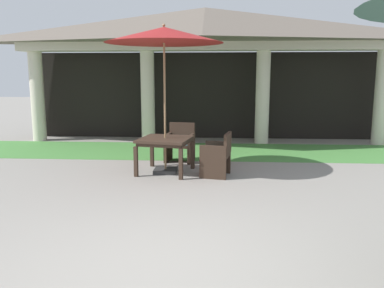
{
  "coord_description": "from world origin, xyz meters",
  "views": [
    {
      "loc": [
        0.4,
        -3.7,
        1.99
      ],
      "look_at": [
        -0.01,
        2.5,
        0.89
      ],
      "focal_mm": 37.2,
      "sensor_mm": 36.0,
      "label": 1
    }
  ],
  "objects": [
    {
      "name": "patio_table_mid_left",
      "position": [
        -0.66,
        4.14,
        0.62
      ],
      "size": [
        1.14,
        1.14,
        0.71
      ],
      "rotation": [
        0.0,
        0.0,
        -0.19
      ],
      "color": "#38281E",
      "rests_on": "ground"
    },
    {
      "name": "patio_chair_mid_left_north",
      "position": [
        -0.47,
        5.2,
        0.4
      ],
      "size": [
        0.69,
        0.59,
        0.88
      ],
      "rotation": [
        0.0,
        0.0,
        -3.33
      ],
      "color": "#38281E",
      "rests_on": "ground"
    },
    {
      "name": "ground_plane",
      "position": [
        0.0,
        0.0,
        0.0
      ],
      "size": [
        60.0,
        60.0,
        0.0
      ],
      "primitive_type": "plane",
      "color": "gray"
    },
    {
      "name": "background_pavilion",
      "position": [
        -0.0,
        7.95,
        2.98
      ],
      "size": [
        11.15,
        2.83,
        3.81
      ],
      "color": "beige",
      "rests_on": "ground"
    },
    {
      "name": "terracotta_urn",
      "position": [
        0.5,
        4.98,
        0.18
      ],
      "size": [
        0.28,
        0.28,
        0.42
      ],
      "color": "brown",
      "rests_on": "ground"
    },
    {
      "name": "lawn_strip",
      "position": [
        0.0,
        6.45,
        0.0
      ],
      "size": [
        12.95,
        2.41,
        0.01
      ],
      "primitive_type": "cube",
      "color": "#47843D",
      "rests_on": "ground"
    },
    {
      "name": "patio_umbrella_mid_left",
      "position": [
        -0.66,
        4.14,
        2.69
      ],
      "size": [
        2.3,
        2.3,
        2.94
      ],
      "color": "#2D2D2D",
      "rests_on": "ground"
    },
    {
      "name": "patio_chair_mid_left_east",
      "position": [
        0.39,
        3.95,
        0.41
      ],
      "size": [
        0.62,
        0.67,
        0.86
      ],
      "rotation": [
        0.0,
        0.0,
        1.39
      ],
      "color": "#38281E",
      "rests_on": "ground"
    }
  ]
}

